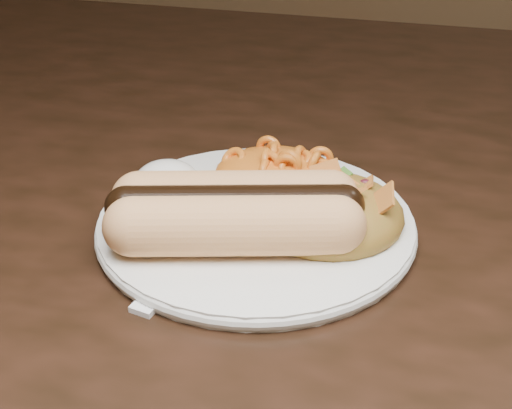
# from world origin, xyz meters

# --- Properties ---
(table) EXTENTS (1.60, 0.90, 0.75)m
(table) POSITION_xyz_m (0.00, 0.00, 0.66)
(table) COLOR black
(table) RESTS_ON floor
(plate) EXTENTS (0.27, 0.27, 0.01)m
(plate) POSITION_xyz_m (-0.10, -0.11, 0.76)
(plate) COLOR white
(plate) RESTS_ON table
(hotdog) EXTENTS (0.15, 0.10, 0.04)m
(hotdog) POSITION_xyz_m (-0.11, -0.14, 0.78)
(hotdog) COLOR tan
(hotdog) RESTS_ON plate
(mac_and_cheese) EXTENTS (0.12, 0.12, 0.04)m
(mac_and_cheese) POSITION_xyz_m (-0.10, -0.05, 0.78)
(mac_and_cheese) COLOR orange
(mac_and_cheese) RESTS_ON plate
(sour_cream) EXTENTS (0.06, 0.06, 0.03)m
(sour_cream) POSITION_xyz_m (-0.18, -0.09, 0.78)
(sour_cream) COLOR white
(sour_cream) RESTS_ON plate
(taco_salad) EXTENTS (0.11, 0.10, 0.05)m
(taco_salad) POSITION_xyz_m (-0.06, -0.10, 0.78)
(taco_salad) COLOR #A83B25
(taco_salad) RESTS_ON plate
(fork) EXTENTS (0.05, 0.14, 0.00)m
(fork) POSITION_xyz_m (-0.14, -0.17, 0.75)
(fork) COLOR white
(fork) RESTS_ON table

